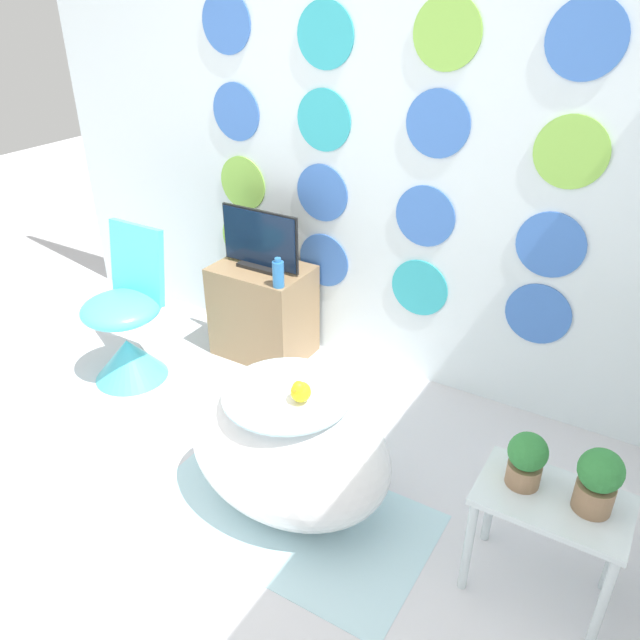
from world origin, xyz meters
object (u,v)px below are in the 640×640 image
at_px(chair, 127,333).
at_px(potted_plant_right, 598,480).
at_px(tv, 260,242).
at_px(potted_plant_left, 527,459).
at_px(bathtub, 289,449).
at_px(vase, 278,274).

relative_size(chair, potted_plant_right, 3.60).
distance_m(tv, potted_plant_left, 1.86).
bearing_deg(chair, tv, 50.63).
bearing_deg(potted_plant_right, bathtub, -173.35).
height_order(chair, potted_plant_left, chair).
bearing_deg(potted_plant_left, chair, 174.08).
bearing_deg(vase, tv, 146.02).
distance_m(bathtub, chair, 1.32).
xyz_separation_m(potted_plant_left, potted_plant_right, (0.22, 0.00, 0.02)).
xyz_separation_m(vase, potted_plant_right, (1.67, -0.66, -0.05)).
relative_size(potted_plant_left, potted_plant_right, 0.88).
height_order(chair, vase, chair).
height_order(vase, potted_plant_right, vase).
xyz_separation_m(chair, potted_plant_right, (2.37, -0.22, 0.29)).
height_order(tv, potted_plant_right, tv).
bearing_deg(tv, chair, -129.37).
height_order(bathtub, potted_plant_right, potted_plant_right).
distance_m(potted_plant_left, potted_plant_right, 0.22).
bearing_deg(potted_plant_right, tv, 156.90).
relative_size(chair, potted_plant_left, 4.11).
bearing_deg(tv, potted_plant_right, -23.10).
relative_size(bathtub, vase, 5.41).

